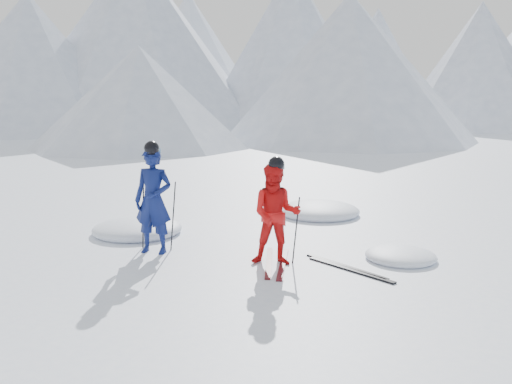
% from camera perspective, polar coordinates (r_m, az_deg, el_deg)
% --- Properties ---
extents(ground, '(160.00, 160.00, 0.00)m').
position_cam_1_polar(ground, '(8.84, 8.26, -8.11)').
color(ground, white).
rests_on(ground, ground).
extents(mountain_range, '(106.15, 62.94, 15.53)m').
position_cam_1_polar(mountain_range, '(43.98, 24.79, 14.23)').
color(mountain_range, '#B2BCD1').
rests_on(mountain_range, ground).
extents(skier_blue, '(0.71, 0.49, 1.88)m').
position_cam_1_polar(skier_blue, '(9.65, -10.76, -0.89)').
color(skier_blue, '#0E1955').
rests_on(skier_blue, ground).
extents(skier_red, '(0.95, 0.81, 1.68)m').
position_cam_1_polar(skier_red, '(8.83, 2.12, -2.36)').
color(skier_red, red).
rests_on(skier_red, ground).
extents(pole_blue_left, '(0.12, 0.09, 1.25)m').
position_cam_1_polar(pole_blue_left, '(9.99, -11.79, -2.40)').
color(pole_blue_left, black).
rests_on(pole_blue_left, ground).
extents(pole_blue_right, '(0.12, 0.07, 1.25)m').
position_cam_1_polar(pole_blue_right, '(9.81, -8.71, -2.52)').
color(pole_blue_right, black).
rests_on(pole_blue_right, ground).
extents(pole_red_left, '(0.11, 0.09, 1.12)m').
position_cam_1_polar(pole_red_left, '(9.21, 0.76, -3.63)').
color(pole_red_left, black).
rests_on(pole_red_left, ground).
extents(pole_red_right, '(0.11, 0.08, 1.12)m').
position_cam_1_polar(pole_red_right, '(8.96, 4.23, -4.05)').
color(pole_red_right, black).
rests_on(pole_red_right, ground).
extents(ski_worn_left, '(0.55, 1.66, 0.03)m').
position_cam_1_polar(ski_worn_left, '(9.08, 1.36, -7.42)').
color(ski_worn_left, black).
rests_on(ski_worn_left, ground).
extents(ski_worn_right, '(0.44, 1.68, 0.03)m').
position_cam_1_polar(ski_worn_right, '(9.01, 2.83, -7.55)').
color(ski_worn_right, black).
rests_on(ski_worn_right, ground).
extents(ski_loose_a, '(1.48, 1.00, 0.03)m').
position_cam_1_polar(ski_loose_a, '(8.99, 9.37, -7.73)').
color(ski_loose_a, black).
rests_on(ski_loose_a, ground).
extents(ski_loose_b, '(1.51, 0.95, 0.03)m').
position_cam_1_polar(ski_loose_b, '(8.83, 9.86, -8.06)').
color(ski_loose_b, black).
rests_on(ski_loose_b, ground).
extents(snow_lumps, '(9.11, 7.33, 0.42)m').
position_cam_1_polar(snow_lumps, '(11.09, 2.15, -4.29)').
color(snow_lumps, white).
rests_on(snow_lumps, ground).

